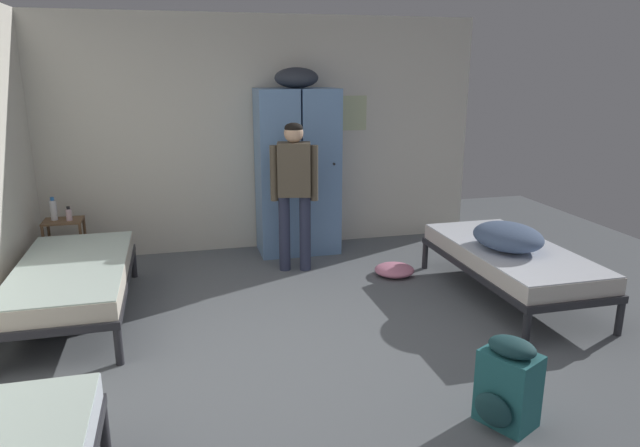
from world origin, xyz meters
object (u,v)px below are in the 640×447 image
(water_bottle, at_px, (53,210))
(backpack_teal, at_px, (508,384))
(person_traveler, at_px, (294,183))
(shelf_unit, at_px, (65,241))
(bed_right, at_px, (511,258))
(lotion_bottle, at_px, (69,214))
(bed_left_rear, at_px, (72,276))
(clothes_pile_pink, at_px, (394,270))
(locker_bank, at_px, (297,168))
(bedding_heap, at_px, (508,236))

(water_bottle, bearing_deg, backpack_teal, -48.66)
(backpack_teal, bearing_deg, person_traveler, 102.63)
(person_traveler, bearing_deg, shelf_unit, 168.13)
(shelf_unit, bearing_deg, bed_right, -22.69)
(shelf_unit, relative_size, water_bottle, 2.41)
(person_traveler, bearing_deg, lotion_bottle, 168.75)
(bed_left_rear, relative_size, backpack_teal, 3.45)
(shelf_unit, xyz_separation_m, clothes_pile_pink, (3.26, -0.91, -0.29))
(bed_left_rear, relative_size, person_traveler, 1.23)
(lotion_bottle, xyz_separation_m, clothes_pile_pink, (3.19, -0.87, -0.58))
(locker_bank, relative_size, water_bottle, 8.74)
(bed_right, height_order, backpack_teal, backpack_teal)
(backpack_teal, bearing_deg, bed_right, 57.71)
(lotion_bottle, xyz_separation_m, backpack_teal, (2.90, -3.41, -0.37))
(bed_left_rear, relative_size, bedding_heap, 2.68)
(bed_right, xyz_separation_m, bed_left_rear, (-3.82, 0.49, 0.00))
(locker_bank, bearing_deg, backpack_teal, -82.15)
(lotion_bottle, bearing_deg, shelf_unit, 150.26)
(locker_bank, distance_m, clothes_pile_pink, 1.60)
(backpack_teal, distance_m, clothes_pile_pink, 2.57)
(bedding_heap, distance_m, lotion_bottle, 4.28)
(shelf_unit, xyz_separation_m, lotion_bottle, (0.07, -0.04, 0.29))
(backpack_teal, relative_size, clothes_pile_pink, 1.35)
(shelf_unit, xyz_separation_m, bedding_heap, (4.00, -1.74, 0.26))
(bedding_heap, relative_size, backpack_teal, 1.29)
(lotion_bottle, bearing_deg, bed_right, -22.56)
(bedding_heap, distance_m, water_bottle, 4.44)
(backpack_teal, bearing_deg, water_bottle, 131.34)
(person_traveler, bearing_deg, locker_bank, 75.04)
(shelf_unit, height_order, bed_left_rear, shelf_unit)
(water_bottle, xyz_separation_m, clothes_pile_pink, (3.34, -0.93, -0.62))
(bed_right, distance_m, person_traveler, 2.21)
(bed_left_rear, distance_m, backpack_teal, 3.52)
(bed_left_rear, xyz_separation_m, backpack_teal, (2.72, -2.23, -0.12))
(bed_left_rear, distance_m, clothes_pile_pink, 3.04)
(person_traveler, height_order, backpack_teal, person_traveler)
(bed_right, relative_size, person_traveler, 1.23)
(person_traveler, xyz_separation_m, lotion_bottle, (-2.24, 0.45, -0.30))
(person_traveler, xyz_separation_m, backpack_teal, (0.66, -2.96, -0.67))
(bed_right, distance_m, bedding_heap, 0.24)
(shelf_unit, bearing_deg, water_bottle, 165.96)
(bed_left_rear, relative_size, lotion_bottle, 12.85)
(person_traveler, relative_size, lotion_bottle, 10.42)
(water_bottle, xyz_separation_m, backpack_teal, (3.05, -3.47, -0.42))
(lotion_bottle, bearing_deg, person_traveler, -11.25)
(water_bottle, bearing_deg, locker_bank, 2.82)
(shelf_unit, distance_m, lotion_bottle, 0.30)
(bed_right, distance_m, clothes_pile_pink, 1.18)
(bedding_heap, xyz_separation_m, backpack_teal, (-1.03, -1.71, -0.34))
(shelf_unit, xyz_separation_m, bed_right, (4.07, -1.70, 0.04))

